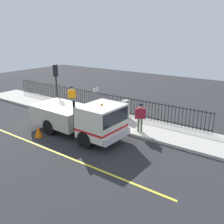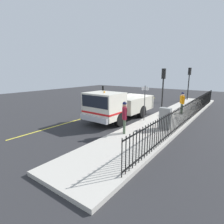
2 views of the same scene
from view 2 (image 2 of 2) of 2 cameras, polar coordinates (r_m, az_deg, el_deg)
The scene contains 12 objects.
ground_plane at distance 16.15m, azimuth 7.13°, elevation -0.19°, with size 48.33×48.33×0.00m, color #2B2B2D.
sidewalk_slab at distance 14.86m, azimuth 18.53°, elevation -1.55°, with size 3.03×21.97×0.17m, color #B7B2A8.
lane_marking at distance 17.33m, azimuth 0.55°, elevation 0.81°, with size 0.12×19.77×0.01m, color yellow.
work_truck at distance 13.33m, azimuth 1.68°, elevation 2.48°, with size 2.57×6.37×2.55m.
worker_standing at distance 9.95m, azimuth 3.96°, elevation -0.68°, with size 0.49×0.55×1.81m.
pedestrian_distant at distance 15.85m, azimuth 21.35°, elevation 3.42°, with size 0.47×0.55×1.77m.
iron_fence at distance 14.37m, azimuth 23.84°, elevation 0.72°, with size 0.04×18.71×1.36m.
traffic_light_near at distance 16.07m, azimuth 15.93°, elevation 9.38°, with size 0.31×0.23×3.65m.
traffic_light_mid at distance 24.08m, azimuth 23.26°, elevation 10.12°, with size 0.33×0.26×3.86m.
utility_cabinet at distance 11.26m, azimuth 16.43°, elevation -1.99°, with size 0.65×0.36×1.30m, color gray.
traffic_cone at distance 16.13m, azimuth 0.99°, elevation 1.12°, with size 0.47×0.47×0.68m, color orange.
street_sign at distance 12.77m, azimuth 10.33°, elevation 4.07°, with size 0.50×0.07×2.47m.
Camera 2 is at (7.56, -13.81, 3.57)m, focal length 28.85 mm.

